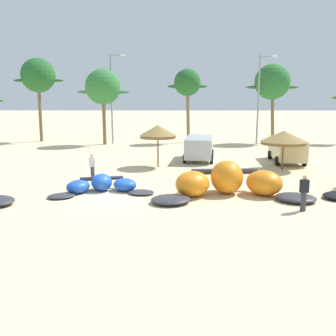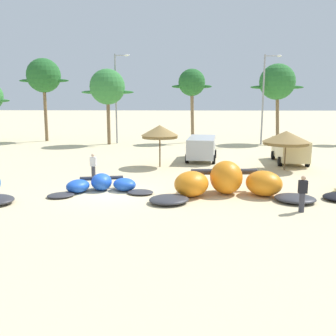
% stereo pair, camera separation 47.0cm
% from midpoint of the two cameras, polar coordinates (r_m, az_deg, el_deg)
% --- Properties ---
extents(ground_plane, '(260.00, 260.00, 0.00)m').
position_cam_midpoint_polar(ground_plane, '(19.46, -8.90, -3.98)').
color(ground_plane, beige).
extents(kite_left, '(5.57, 3.09, 0.91)m').
position_cam_midpoint_polar(kite_left, '(19.95, -10.83, -2.64)').
color(kite_left, '#333338').
rests_on(kite_left, ground).
extents(kite_left_of_center, '(8.41, 4.05, 1.72)m').
position_cam_midpoint_polar(kite_left_of_center, '(19.03, 8.60, -2.26)').
color(kite_left_of_center, '#333338').
rests_on(kite_left_of_center, ground).
extents(beach_umbrella_near_van, '(2.67, 2.67, 3.01)m').
position_cam_midpoint_polar(beach_umbrella_near_van, '(26.44, -2.08, 5.62)').
color(beach_umbrella_near_van, brown).
rests_on(beach_umbrella_near_van, ground).
extents(beach_umbrella_middle, '(3.20, 3.20, 2.70)m').
position_cam_midpoint_polar(beach_umbrella_middle, '(26.60, 16.92, 4.52)').
color(beach_umbrella_middle, brown).
rests_on(beach_umbrella_middle, ground).
extents(parked_van, '(2.47, 5.00, 1.84)m').
position_cam_midpoint_polar(parked_van, '(29.97, 17.35, 2.95)').
color(parked_van, beige).
rests_on(parked_van, ground).
extents(parked_car_second, '(2.69, 4.91, 1.84)m').
position_cam_midpoint_polar(parked_car_second, '(29.67, 4.37, 3.33)').
color(parked_car_second, '#B2B7BC').
rests_on(parked_car_second, ground).
extents(person_near_kites, '(0.36, 0.24, 1.62)m').
position_cam_midpoint_polar(person_near_kites, '(17.16, 19.46, -3.64)').
color(person_near_kites, '#383842').
rests_on(person_near_kites, ground).
extents(person_by_umbrellas, '(0.36, 0.24, 1.62)m').
position_cam_midpoint_polar(person_by_umbrellas, '(22.72, -12.15, 0.15)').
color(person_by_umbrellas, '#383842').
rests_on(person_by_umbrellas, ground).
extents(palm_left, '(5.67, 3.78, 9.27)m').
position_cam_midpoint_polar(palm_left, '(44.84, -19.66, 13.21)').
color(palm_left, brown).
rests_on(palm_left, ground).
extents(palm_left_of_gap, '(5.54, 3.70, 7.90)m').
position_cam_midpoint_polar(palm_left_of_gap, '(40.04, -10.31, 12.14)').
color(palm_left_of_gap, brown).
rests_on(palm_left_of_gap, ground).
extents(palm_center_left, '(4.39, 2.92, 8.03)m').
position_cam_midpoint_polar(palm_center_left, '(41.41, 2.68, 12.87)').
color(palm_center_left, '#7F6647').
rests_on(palm_center_left, ground).
extents(palm_center_right, '(5.75, 3.83, 8.54)m').
position_cam_midpoint_polar(palm_center_right, '(42.62, 15.45, 12.59)').
color(palm_center_right, brown).
rests_on(palm_center_right, ground).
extents(lamppost_west, '(1.64, 0.24, 9.47)m').
position_cam_midpoint_polar(lamppost_west, '(40.78, -8.86, 11.11)').
color(lamppost_west, gray).
rests_on(lamppost_west, ground).
extents(lamppost_west_center, '(1.82, 0.24, 9.30)m').
position_cam_midpoint_polar(lamppost_west_center, '(40.75, 13.64, 10.85)').
color(lamppost_west_center, gray).
rests_on(lamppost_west_center, ground).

